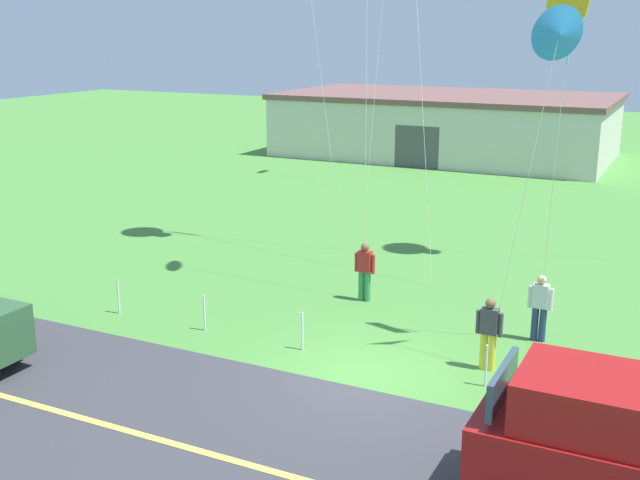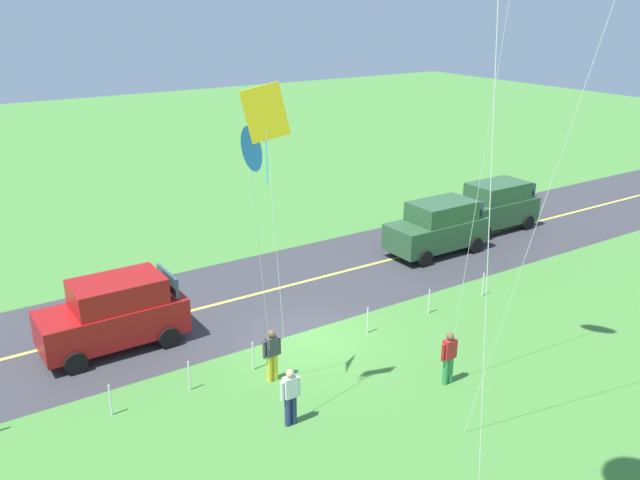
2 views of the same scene
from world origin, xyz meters
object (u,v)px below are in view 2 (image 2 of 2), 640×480
car_parked_west_far (494,206)px  kite_red_low (266,119)px  car_suv_foreground (114,313)px  kite_yellow_high (249,150)px  car_parked_west_near (438,227)px  person_child_watcher (272,353)px  person_adult_companion (449,356)px  person_adult_near (290,395)px

car_parked_west_far → kite_red_low: 19.10m
car_suv_foreground → kite_yellow_high: 8.03m
car_parked_west_near → person_child_watcher: (10.99, 5.12, -0.29)m
car_suv_foreground → kite_red_low: size_ratio=0.51×
person_adult_companion → person_child_watcher: same height
car_suv_foreground → person_adult_near: 6.97m
car_parked_west_far → person_adult_near: bearing=26.9°
car_suv_foreground → person_child_watcher: 5.40m
car_parked_west_near → kite_red_low: bearing=29.6°
kite_yellow_high → person_adult_companion: bearing=156.3°
car_parked_west_far → person_child_watcher: bearing=21.3°
car_parked_west_far → person_adult_companion: (11.23, 8.85, -0.29)m
person_child_watcher → car_parked_west_near: bearing=0.4°
car_parked_west_near → car_parked_west_far: same height
person_child_watcher → kite_yellow_high: 6.16m
kite_yellow_high → car_suv_foreground: bearing=-66.3°
car_parked_west_near → person_adult_companion: 10.56m
person_child_watcher → person_adult_near: bearing=-131.8°
car_parked_west_near → car_parked_west_far: size_ratio=1.00×
person_adult_companion → person_child_watcher: 4.98m
car_suv_foreground → person_adult_near: size_ratio=2.75×
car_parked_west_far → person_child_watcher: car_parked_west_far is taller
car_parked_west_far → car_parked_west_near: bearing=11.3°
person_child_watcher → kite_red_low: size_ratio=0.19×
car_parked_west_far → person_child_watcher: size_ratio=2.75×
car_suv_foreground → car_parked_west_near: bearing=-177.2°
car_parked_west_near → kite_red_low: kite_red_low is taller
kite_yellow_high → car_parked_west_near: bearing=-153.8°
person_adult_companion → kite_red_low: bearing=64.7°
car_parked_west_near → person_adult_companion: size_ratio=2.75×
person_adult_companion → car_parked_west_far: bearing=-63.2°
person_adult_near → kite_yellow_high: kite_yellow_high is taller
person_adult_near → kite_red_low: 6.96m
person_adult_companion → kite_red_low: (4.97, -1.23, 6.94)m
person_adult_near → kite_red_low: kite_red_low is taller
car_suv_foreground → kite_red_low: 9.25m
car_suv_foreground → kite_red_low: kite_red_low is taller
car_parked_west_near → person_adult_near: bearing=31.8°
car_parked_west_near → kite_yellow_high: size_ratio=0.59×
person_adult_companion → person_child_watcher: (4.08, -2.86, 0.00)m
kite_red_low → kite_yellow_high: size_ratio=1.15×
car_suv_foreground → person_adult_companion: size_ratio=2.75×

